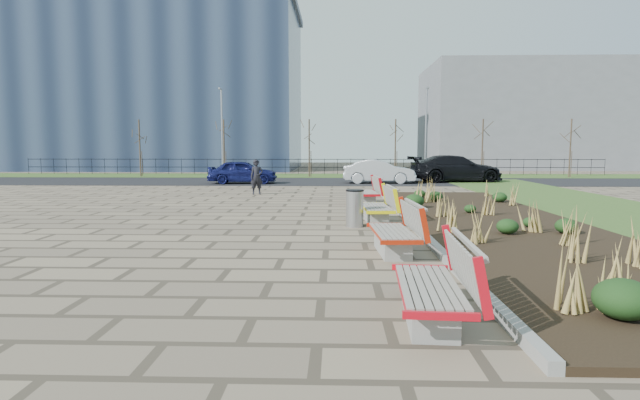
{
  "coord_description": "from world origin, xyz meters",
  "views": [
    {
      "loc": [
        1.86,
        -8.5,
        2.13
      ],
      "look_at": [
        1.5,
        3.0,
        0.9
      ],
      "focal_mm": 28.0,
      "sensor_mm": 36.0,
      "label": 1
    }
  ],
  "objects_px": {
    "pedestrian": "(257,177)",
    "lamp_west": "(222,134)",
    "lamp_east": "(426,133)",
    "car_blue": "(243,172)",
    "bench_a": "(429,281)",
    "litter_bin": "(355,209)",
    "bench_c": "(376,205)",
    "car_black": "(456,169)",
    "bench_d": "(366,191)",
    "car_silver": "(379,171)",
    "bench_b": "(392,229)"
  },
  "relations": [
    {
      "from": "pedestrian",
      "to": "lamp_west",
      "type": "xyz_separation_m",
      "value": [
        -4.32,
        12.28,
        2.26
      ]
    },
    {
      "from": "lamp_west",
      "to": "lamp_east",
      "type": "distance_m",
      "value": 14.0
    },
    {
      "from": "car_blue",
      "to": "lamp_west",
      "type": "height_order",
      "value": "lamp_west"
    },
    {
      "from": "bench_a",
      "to": "litter_bin",
      "type": "height_order",
      "value": "bench_a"
    },
    {
      "from": "lamp_west",
      "to": "lamp_east",
      "type": "xyz_separation_m",
      "value": [
        14.0,
        0.0,
        0.0
      ]
    },
    {
      "from": "bench_c",
      "to": "car_black",
      "type": "relative_size",
      "value": 0.38
    },
    {
      "from": "bench_c",
      "to": "bench_a",
      "type": "bearing_deg",
      "value": -93.02
    },
    {
      "from": "car_blue",
      "to": "pedestrian",
      "type": "bearing_deg",
      "value": -167.94
    },
    {
      "from": "bench_d",
      "to": "car_blue",
      "type": "xyz_separation_m",
      "value": [
        -6.51,
        10.06,
        0.19
      ]
    },
    {
      "from": "bench_c",
      "to": "lamp_east",
      "type": "height_order",
      "value": "lamp_east"
    },
    {
      "from": "pedestrian",
      "to": "lamp_west",
      "type": "height_order",
      "value": "lamp_west"
    },
    {
      "from": "car_silver",
      "to": "car_black",
      "type": "distance_m",
      "value": 4.89
    },
    {
      "from": "litter_bin",
      "to": "lamp_west",
      "type": "relative_size",
      "value": 0.16
    },
    {
      "from": "bench_d",
      "to": "car_black",
      "type": "relative_size",
      "value": 0.38
    },
    {
      "from": "bench_d",
      "to": "lamp_west",
      "type": "distance_m",
      "value": 18.46
    },
    {
      "from": "bench_d",
      "to": "lamp_west",
      "type": "relative_size",
      "value": 0.35
    },
    {
      "from": "car_black",
      "to": "lamp_east",
      "type": "height_order",
      "value": "lamp_east"
    },
    {
      "from": "litter_bin",
      "to": "bench_d",
      "type": "bearing_deg",
      "value": 83.32
    },
    {
      "from": "bench_a",
      "to": "lamp_east",
      "type": "relative_size",
      "value": 0.35
    },
    {
      "from": "bench_a",
      "to": "car_black",
      "type": "height_order",
      "value": "car_black"
    },
    {
      "from": "car_black",
      "to": "lamp_east",
      "type": "distance_m",
      "value": 4.84
    },
    {
      "from": "bench_a",
      "to": "pedestrian",
      "type": "relative_size",
      "value": 1.34
    },
    {
      "from": "litter_bin",
      "to": "bench_a",
      "type": "bearing_deg",
      "value": -85.07
    },
    {
      "from": "lamp_west",
      "to": "bench_a",
      "type": "bearing_deg",
      "value": -72.49
    },
    {
      "from": "bench_c",
      "to": "lamp_west",
      "type": "distance_m",
      "value": 22.54
    },
    {
      "from": "litter_bin",
      "to": "pedestrian",
      "type": "relative_size",
      "value": 0.62
    },
    {
      "from": "car_blue",
      "to": "lamp_west",
      "type": "bearing_deg",
      "value": 19.14
    },
    {
      "from": "bench_d",
      "to": "pedestrian",
      "type": "relative_size",
      "value": 1.34
    },
    {
      "from": "bench_c",
      "to": "car_blue",
      "type": "xyz_separation_m",
      "value": [
        -6.51,
        14.65,
        0.19
      ]
    },
    {
      "from": "bench_d",
      "to": "car_blue",
      "type": "distance_m",
      "value": 11.98
    },
    {
      "from": "bench_b",
      "to": "pedestrian",
      "type": "height_order",
      "value": "pedestrian"
    },
    {
      "from": "bench_b",
      "to": "lamp_east",
      "type": "bearing_deg",
      "value": 75.34
    },
    {
      "from": "bench_c",
      "to": "litter_bin",
      "type": "height_order",
      "value": "bench_c"
    },
    {
      "from": "bench_c",
      "to": "car_black",
      "type": "bearing_deg",
      "value": 66.54
    },
    {
      "from": "bench_c",
      "to": "car_silver",
      "type": "height_order",
      "value": "car_silver"
    },
    {
      "from": "bench_a",
      "to": "car_silver",
      "type": "height_order",
      "value": "car_silver"
    },
    {
      "from": "car_silver",
      "to": "car_blue",
      "type": "bearing_deg",
      "value": 93.87
    },
    {
      "from": "bench_a",
      "to": "car_silver",
      "type": "relative_size",
      "value": 0.51
    },
    {
      "from": "litter_bin",
      "to": "car_silver",
      "type": "height_order",
      "value": "car_silver"
    },
    {
      "from": "bench_a",
      "to": "lamp_west",
      "type": "xyz_separation_m",
      "value": [
        -9.0,
        28.53,
        2.54
      ]
    },
    {
      "from": "car_blue",
      "to": "car_black",
      "type": "distance_m",
      "value": 12.72
    },
    {
      "from": "bench_b",
      "to": "bench_c",
      "type": "bearing_deg",
      "value": 86.82
    },
    {
      "from": "bench_d",
      "to": "pedestrian",
      "type": "bearing_deg",
      "value": 138.36
    },
    {
      "from": "bench_d",
      "to": "litter_bin",
      "type": "bearing_deg",
      "value": -100.47
    },
    {
      "from": "car_silver",
      "to": "bench_a",
      "type": "bearing_deg",
      "value": 177.32
    },
    {
      "from": "bench_a",
      "to": "bench_b",
      "type": "xyz_separation_m",
      "value": [
        0.0,
        3.92,
        0.0
      ]
    },
    {
      "from": "bench_c",
      "to": "car_black",
      "type": "xyz_separation_m",
      "value": [
        6.1,
        16.35,
        0.32
      ]
    },
    {
      "from": "bench_c",
      "to": "bench_d",
      "type": "bearing_deg",
      "value": 86.98
    },
    {
      "from": "bench_c",
      "to": "car_silver",
      "type": "bearing_deg",
      "value": 81.79
    },
    {
      "from": "lamp_west",
      "to": "bench_c",
      "type": "bearing_deg",
      "value": -66.31
    }
  ]
}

